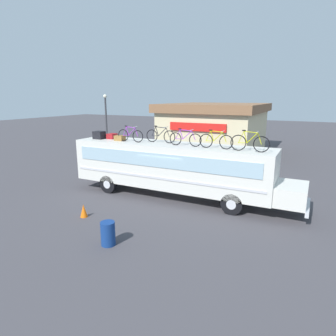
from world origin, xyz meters
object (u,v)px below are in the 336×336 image
at_px(bus, 174,166).
at_px(traffic_cone, 84,211).
at_px(trash_bin, 108,234).
at_px(luggage_bag_2, 112,136).
at_px(rooftop_bicycle_1, 130,135).
at_px(luggage_bag_3, 120,138).
at_px(rooftop_bicycle_5, 250,143).
at_px(rooftop_bicycle_4, 216,141).
at_px(rooftop_bicycle_3, 185,139).
at_px(street_lamp, 106,125).
at_px(rooftop_bicycle_2, 160,136).
at_px(luggage_bag_1, 99,135).

distance_m(bus, traffic_cone, 5.26).
bearing_deg(trash_bin, luggage_bag_2, 125.19).
bearing_deg(rooftop_bicycle_1, luggage_bag_3, 170.59).
bearing_deg(luggage_bag_2, rooftop_bicycle_5, -4.26).
bearing_deg(luggage_bag_3, traffic_cone, -78.51).
bearing_deg(traffic_cone, bus, 60.35).
relative_size(luggage_bag_2, rooftop_bicycle_5, 0.30).
height_order(luggage_bag_3, trash_bin, luggage_bag_3).
xyz_separation_m(luggage_bag_2, trash_bin, (4.40, -6.23, -2.66)).
bearing_deg(rooftop_bicycle_4, luggage_bag_3, 178.92).
height_order(luggage_bag_2, rooftop_bicycle_4, rooftop_bicycle_4).
relative_size(rooftop_bicycle_3, traffic_cone, 2.93).
xyz_separation_m(luggage_bag_2, rooftop_bicycle_4, (6.64, -0.53, 0.23)).
xyz_separation_m(bus, rooftop_bicycle_1, (-2.53, -0.34, 1.59)).
xyz_separation_m(luggage_bag_2, street_lamp, (-4.12, 4.71, 0.07)).
xyz_separation_m(luggage_bag_3, rooftop_bicycle_3, (4.12, -0.07, 0.23)).
xyz_separation_m(rooftop_bicycle_2, rooftop_bicycle_3, (1.66, -0.43, -0.01)).
bearing_deg(street_lamp, luggage_bag_3, -45.79).
bearing_deg(luggage_bag_3, rooftop_bicycle_2, 8.40).
relative_size(luggage_bag_2, rooftop_bicycle_1, 0.33).
bearing_deg(traffic_cone, rooftop_bicycle_3, 51.59).
bearing_deg(bus, street_lamp, 149.45).
bearing_deg(traffic_cone, luggage_bag_3, 101.49).
height_order(rooftop_bicycle_2, street_lamp, street_lamp).
height_order(luggage_bag_1, traffic_cone, luggage_bag_1).
relative_size(trash_bin, street_lamp, 0.16).
distance_m(bus, luggage_bag_3, 3.63).
bearing_deg(bus, rooftop_bicycle_2, 170.01).
bearing_deg(rooftop_bicycle_5, rooftop_bicycle_2, 173.53).
distance_m(rooftop_bicycle_1, trash_bin, 6.91).
distance_m(luggage_bag_3, rooftop_bicycle_5, 7.40).
bearing_deg(luggage_bag_1, bus, 2.16).
height_order(rooftop_bicycle_2, rooftop_bicycle_4, rooftop_bicycle_2).
bearing_deg(rooftop_bicycle_5, rooftop_bicycle_1, 179.48).
xyz_separation_m(trash_bin, street_lamp, (-8.51, 10.95, 2.73)).
xyz_separation_m(rooftop_bicycle_3, traffic_cone, (-3.27, -4.12, -3.04)).
height_order(rooftop_bicycle_2, traffic_cone, rooftop_bicycle_2).
distance_m(rooftop_bicycle_1, rooftop_bicycle_5, 6.57).
bearing_deg(luggage_bag_1, trash_bin, -49.20).
height_order(traffic_cone, street_lamp, street_lamp).
height_order(bus, rooftop_bicycle_4, rooftop_bicycle_4).
xyz_separation_m(bus, luggage_bag_2, (-4.23, 0.21, 1.37)).
height_order(luggage_bag_3, rooftop_bicycle_3, rooftop_bicycle_3).
relative_size(luggage_bag_1, trash_bin, 0.65).
height_order(bus, traffic_cone, bus).
distance_m(luggage_bag_1, rooftop_bicycle_3, 5.64).
bearing_deg(rooftop_bicycle_3, luggage_bag_1, 179.08).
bearing_deg(rooftop_bicycle_5, luggage_bag_2, 175.74).
relative_size(bus, luggage_bag_2, 23.55).
bearing_deg(bus, luggage_bag_2, 177.10).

